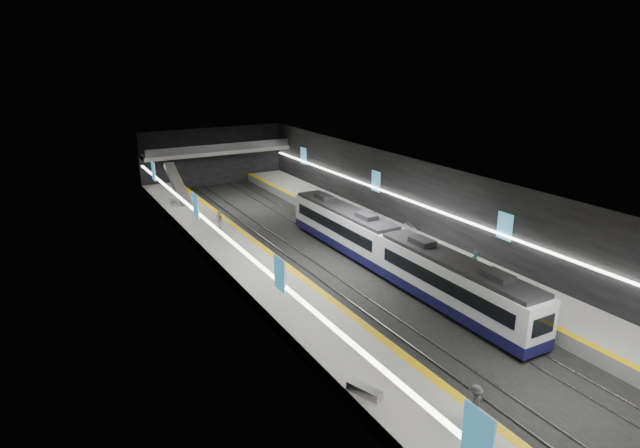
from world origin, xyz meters
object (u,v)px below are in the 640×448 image
bench_left_near (364,391)px  train (391,250)px  bench_right_far (410,228)px  passenger_left_a (219,219)px  passenger_right_b (476,262)px  passenger_left_b (475,403)px  bench_left_far (174,203)px  escalator (177,184)px

bench_left_near → train: bearing=29.2°
bench_right_far → passenger_left_a: bearing=165.8°
passenger_right_b → passenger_left_a: 25.12m
passenger_left_b → passenger_left_a: bearing=-97.5°
passenger_left_a → passenger_right_b: bearing=16.0°
bench_left_far → passenger_left_a: passenger_left_a is taller
train → bench_right_far: size_ratio=16.66×
train → bench_left_near: 18.28m
bench_left_near → bench_right_far: size_ratio=1.09×
escalator → bench_left_far: (-1.15, -2.30, -1.69)m
bench_right_far → escalator: bearing=143.3°
escalator → bench_left_far: size_ratio=4.63×
escalator → train: bearing=-71.0°
passenger_left_b → bench_left_far: bearing=-95.6°
passenger_left_a → passenger_left_b: size_ratio=0.99×
bench_left_far → escalator: bearing=67.3°
passenger_right_b → bench_right_far: bearing=26.0°
escalator → bench_left_near: escalator is taller
train → bench_left_near: (-11.88, -13.86, -0.96)m
bench_left_near → bench_left_far: bench_left_near is taller
train → escalator: 30.73m
escalator → bench_left_far: escalator is taller
train → passenger_left_b: bearing=-115.0°
passenger_left_a → passenger_left_b: passenger_left_b is taller
escalator → passenger_right_b: escalator is taller
bench_left_far → bench_right_far: 27.32m
bench_left_near → bench_left_far: (0.73, 40.61, -0.03)m
escalator → bench_right_far: 28.42m
train → bench_right_far: bearing=42.1°
escalator → passenger_left_b: 47.09m
bench_right_far → bench_left_far: bearing=148.2°
passenger_left_a → train: bearing=12.0°
passenger_left_a → passenger_left_b: bearing=-16.7°
passenger_right_b → passenger_left_b: 18.74m
bench_left_far → passenger_left_a: bearing=-76.5°
train → bench_left_near: size_ratio=15.24×
train → bench_right_far: train is taller
passenger_right_b → passenger_left_a: bearing=71.5°
escalator → bench_left_near: (-1.88, -42.91, -1.66)m
passenger_right_b → bench_left_far: bearing=64.1°
bench_left_near → passenger_left_a: size_ratio=1.08×
passenger_left_a → passenger_left_b: 34.05m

